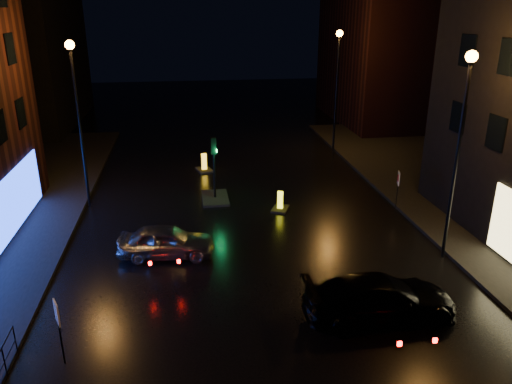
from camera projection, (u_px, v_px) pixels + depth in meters
ground at (290, 372)px, 14.33m from camera, size 120.00×120.00×0.00m
building_far_left at (21, 42)px, 42.13m from camera, size 8.00×16.00×14.00m
building_far_right at (383, 52)px, 43.90m from camera, size 8.00×14.00×12.00m
street_lamp_lfar at (77, 100)px, 24.29m from camera, size 0.44×0.44×8.37m
street_lamp_rnear at (461, 126)px, 18.99m from camera, size 0.44×0.44×8.37m
street_lamp_rfar at (337, 73)px, 33.82m from camera, size 0.44×0.44×8.37m
traffic_signal at (215, 190)px, 26.96m from camera, size 1.40×2.40×3.45m
silver_hatchback at (166, 241)px, 20.75m from camera, size 4.09×1.97×1.35m
dark_sedan at (380, 298)px, 16.58m from camera, size 5.15×2.12×1.49m
bollard_near at (280, 206)px, 25.65m from camera, size 1.16×1.36×1.00m
bollard_far at (204, 167)px, 31.70m from camera, size 1.15×1.46×1.13m
road_sign_left at (58, 318)px, 14.15m from camera, size 0.25×0.48×2.09m
road_sign_right at (398, 182)px, 25.17m from camera, size 0.18×0.49×2.06m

